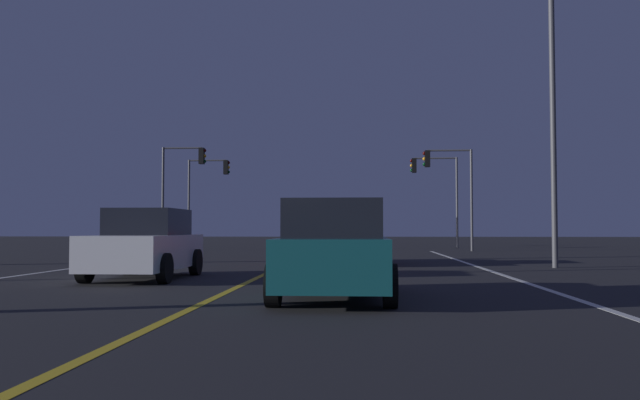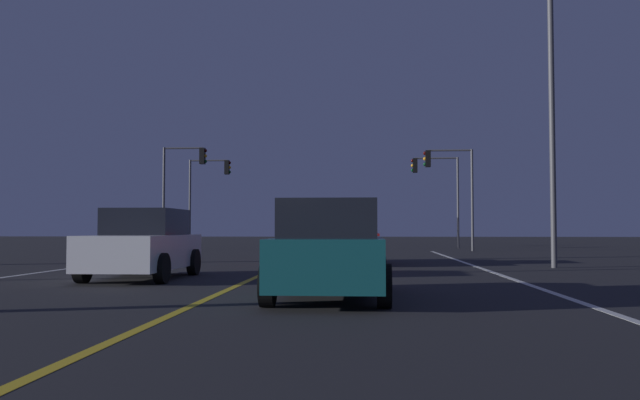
# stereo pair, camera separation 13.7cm
# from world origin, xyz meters

# --- Properties ---
(lane_edge_right) EXTENTS (0.16, 43.25, 0.01)m
(lane_edge_right) POSITION_xyz_m (6.26, 15.62, 0.00)
(lane_edge_right) COLOR silver
(lane_edge_right) RESTS_ON ground
(lane_center_divider) EXTENTS (0.16, 43.25, 0.01)m
(lane_center_divider) POSITION_xyz_m (0.00, 15.62, 0.00)
(lane_center_divider) COLOR gold
(lane_center_divider) RESTS_ON ground
(car_ahead_far) EXTENTS (2.02, 4.30, 1.70)m
(car_ahead_far) POSITION_xyz_m (2.27, 24.42, 0.82)
(car_ahead_far) COLOR black
(car_ahead_far) RESTS_ON ground
(car_lead_same_lane) EXTENTS (2.02, 4.30, 1.70)m
(car_lead_same_lane) POSITION_xyz_m (2.12, 13.22, 0.82)
(car_lead_same_lane) COLOR black
(car_lead_same_lane) RESTS_ON ground
(car_oncoming) EXTENTS (2.02, 4.30, 1.70)m
(car_oncoming) POSITION_xyz_m (-2.66, 17.47, 0.82)
(car_oncoming) COLOR black
(car_oncoming) RESTS_ON ground
(traffic_light_near_right) EXTENTS (2.69, 0.36, 5.51)m
(traffic_light_near_right) POSITION_xyz_m (7.28, 37.75, 4.07)
(traffic_light_near_right) COLOR #4C4C51
(traffic_light_near_right) RESTS_ON ground
(traffic_light_near_left) EXTENTS (2.51, 0.36, 5.76)m
(traffic_light_near_left) POSITION_xyz_m (-7.39, 37.75, 4.22)
(traffic_light_near_left) COLOR #4C4C51
(traffic_light_near_left) RESTS_ON ground
(traffic_light_far_right) EXTENTS (2.97, 0.36, 5.68)m
(traffic_light_far_right) POSITION_xyz_m (7.15, 43.25, 4.19)
(traffic_light_far_right) COLOR #4C4C51
(traffic_light_far_right) RESTS_ON ground
(traffic_light_far_left) EXTENTS (2.73, 0.36, 5.63)m
(traffic_light_far_left) POSITION_xyz_m (-7.27, 43.25, 4.15)
(traffic_light_far_left) COLOR #4C4C51
(traffic_light_far_left) RESTS_ON ground
(street_lamp_right_far) EXTENTS (2.36, 0.44, 9.00)m
(street_lamp_right_far) POSITION_xyz_m (8.08, 22.65, 5.63)
(street_lamp_right_far) COLOR #4C4C51
(street_lamp_right_far) RESTS_ON ground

